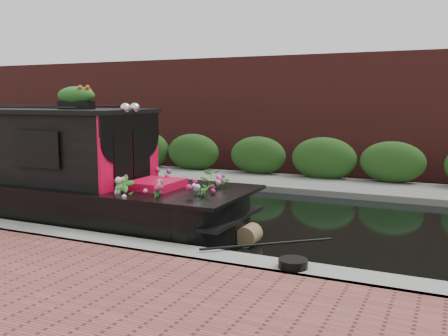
% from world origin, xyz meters
% --- Properties ---
extents(ground, '(80.00, 80.00, 0.00)m').
position_xyz_m(ground, '(0.00, 0.00, 0.00)').
color(ground, black).
rests_on(ground, ground).
extents(near_bank_coping, '(40.00, 0.60, 0.50)m').
position_xyz_m(near_bank_coping, '(0.00, -3.30, 0.00)').
color(near_bank_coping, gray).
rests_on(near_bank_coping, ground).
extents(far_bank_path, '(40.00, 2.40, 0.34)m').
position_xyz_m(far_bank_path, '(0.00, 4.20, 0.00)').
color(far_bank_path, slate).
rests_on(far_bank_path, ground).
extents(far_hedge, '(40.00, 1.10, 2.80)m').
position_xyz_m(far_hedge, '(0.00, 5.10, 0.00)').
color(far_hedge, '#1E4216').
rests_on(far_hedge, ground).
extents(far_brick_wall, '(40.00, 1.00, 8.00)m').
position_xyz_m(far_brick_wall, '(0.00, 7.20, 0.00)').
color(far_brick_wall, '#5A211E').
rests_on(far_brick_wall, ground).
extents(rope_fender, '(0.36, 0.40, 0.36)m').
position_xyz_m(rope_fender, '(2.66, -1.83, 0.18)').
color(rope_fender, brown).
rests_on(rope_fender, ground).
extents(coiled_mooring_rope, '(0.40, 0.40, 0.12)m').
position_xyz_m(coiled_mooring_rope, '(3.91, -3.33, 0.31)').
color(coiled_mooring_rope, black).
rests_on(coiled_mooring_rope, near_bank_coping).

